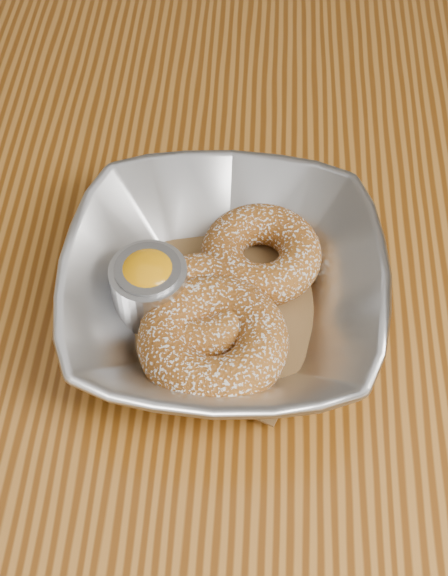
# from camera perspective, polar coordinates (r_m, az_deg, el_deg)

# --- Properties ---
(ground_plane) EXTENTS (4.00, 4.00, 0.00)m
(ground_plane) POSITION_cam_1_polar(r_m,az_deg,el_deg) (1.29, 3.32, -19.28)
(ground_plane) COLOR #565659
(ground_plane) RESTS_ON ground
(table) EXTENTS (1.20, 0.80, 0.75)m
(table) POSITION_cam_1_polar(r_m,az_deg,el_deg) (0.70, 5.81, -3.41)
(table) COLOR brown
(table) RESTS_ON ground_plane
(serving_bowl) EXTENTS (0.23, 0.23, 0.06)m
(serving_bowl) POSITION_cam_1_polar(r_m,az_deg,el_deg) (0.57, 0.00, -0.13)
(serving_bowl) COLOR #B3B5BA
(serving_bowl) RESTS_ON table
(parchment) EXTENTS (0.19, 0.19, 0.00)m
(parchment) POSITION_cam_1_polar(r_m,az_deg,el_deg) (0.58, 0.00, -1.23)
(parchment) COLOR brown
(parchment) RESTS_ON table
(donut_back) EXTENTS (0.11, 0.11, 0.03)m
(donut_back) POSITION_cam_1_polar(r_m,az_deg,el_deg) (0.59, 2.66, 2.44)
(donut_back) COLOR brown
(donut_back) RESTS_ON parchment
(donut_front) EXTENTS (0.13, 0.13, 0.04)m
(donut_front) POSITION_cam_1_polar(r_m,az_deg,el_deg) (0.54, -0.77, -3.77)
(donut_front) COLOR brown
(donut_front) RESTS_ON parchment
(donut_extra) EXTENTS (0.11, 0.11, 0.03)m
(donut_extra) POSITION_cam_1_polar(r_m,az_deg,el_deg) (0.56, -1.71, -1.32)
(donut_extra) COLOR brown
(donut_extra) RESTS_ON parchment
(ramekin) EXTENTS (0.05, 0.05, 0.05)m
(ramekin) POSITION_cam_1_polar(r_m,az_deg,el_deg) (0.56, -5.32, 0.19)
(ramekin) COLOR #B3B5BA
(ramekin) RESTS_ON table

